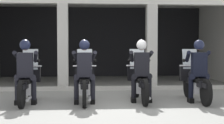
% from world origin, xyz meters
% --- Properties ---
extents(ground_plane, '(80.00, 80.00, 0.00)m').
position_xyz_m(ground_plane, '(0.00, 3.00, 0.00)').
color(ground_plane, gray).
extents(station_building, '(10.12, 5.31, 3.44)m').
position_xyz_m(station_building, '(0.05, 5.79, 2.20)').
color(station_building, black).
rests_on(station_building, ground).
extents(kerb_strip, '(9.62, 0.24, 0.12)m').
position_xyz_m(kerb_strip, '(0.05, 2.57, 0.06)').
color(kerb_strip, '#B7B5AD').
rests_on(kerb_strip, ground).
extents(motorcycle_far_left, '(0.62, 2.04, 1.35)m').
position_xyz_m(motorcycle_far_left, '(-2.15, 0.27, 0.50)').
color(motorcycle_far_left, black).
rests_on(motorcycle_far_left, ground).
extents(police_officer_far_left, '(0.63, 0.61, 1.58)m').
position_xyz_m(police_officer_far_left, '(-2.15, -0.01, 0.94)').
color(police_officer_far_left, black).
rests_on(police_officer_far_left, ground).
extents(motorcycle_center_left, '(0.62, 2.04, 1.35)m').
position_xyz_m(motorcycle_center_left, '(-0.72, 0.25, 0.50)').
color(motorcycle_center_left, black).
rests_on(motorcycle_center_left, ground).
extents(police_officer_center_left, '(0.63, 0.61, 1.58)m').
position_xyz_m(police_officer_center_left, '(-0.72, -0.03, 0.94)').
color(police_officer_center_left, black).
rests_on(police_officer_center_left, ground).
extents(motorcycle_center_right, '(0.62, 2.04, 1.35)m').
position_xyz_m(motorcycle_center_right, '(0.72, 0.36, 0.50)').
color(motorcycle_center_right, black).
rests_on(motorcycle_center_right, ground).
extents(police_officer_center_right, '(0.63, 0.61, 1.58)m').
position_xyz_m(police_officer_center_right, '(0.72, 0.08, 0.94)').
color(police_officer_center_right, black).
rests_on(police_officer_center_right, ground).
extents(motorcycle_far_right, '(0.62, 2.04, 1.35)m').
position_xyz_m(motorcycle_far_right, '(2.15, 0.23, 0.50)').
color(motorcycle_far_right, black).
rests_on(motorcycle_far_right, ground).
extents(police_officer_far_right, '(0.63, 0.61, 1.58)m').
position_xyz_m(police_officer_far_right, '(2.15, -0.06, 0.94)').
color(police_officer_far_right, black).
rests_on(police_officer_far_right, ground).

